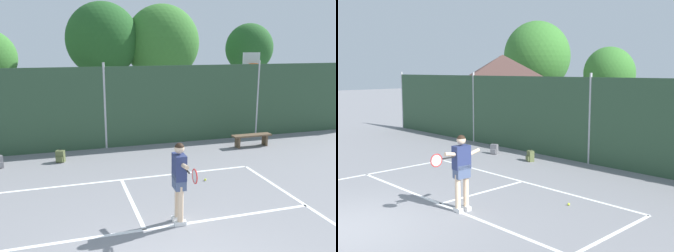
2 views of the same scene
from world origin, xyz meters
TOP-DOWN VIEW (x-y plane):
  - chainlink_fence at (0.00, 9.00)m, footprint 26.09×0.09m
  - basketball_hoop at (7.30, 11.10)m, footprint 0.90×0.67m
  - treeline_backdrop at (-0.87, 19.14)m, footprint 27.56×4.52m
  - tennis_player at (0.81, 2.55)m, footprint 0.28×1.44m
  - tennis_ball at (2.35, 4.73)m, footprint 0.07×0.07m
  - backpack_olive at (-1.71, 7.73)m, footprint 0.33×0.31m
  - courtside_bench at (5.47, 7.56)m, footprint 1.60×0.36m

SIDE VIEW (x-z plane):
  - tennis_ball at x=2.35m, z-range 0.00..0.07m
  - backpack_olive at x=-1.71m, z-range -0.04..0.42m
  - courtside_bench at x=5.47m, z-range 0.12..0.60m
  - tennis_player at x=0.81m, z-range 0.18..2.04m
  - chainlink_fence at x=0.00m, z-range -0.07..3.19m
  - basketball_hoop at x=7.30m, z-range 0.54..4.09m
  - treeline_backdrop at x=-0.87m, z-range 0.63..7.49m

